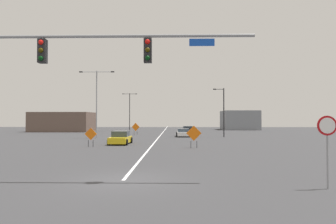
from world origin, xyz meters
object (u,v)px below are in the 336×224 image
Objects in this scene: street_lamp_far_left at (223,110)px; construction_sign_left_lane at (194,134)px; traffic_signal_assembly at (46,63)px; street_lamp_far_right at (130,108)px; car_white_near at (183,133)px; construction_sign_median_far at (91,135)px; car_black_far at (187,129)px; car_yellow_passing at (121,138)px; construction_sign_median_near at (136,127)px; street_lamp_near_right at (97,98)px; stop_sign at (327,137)px.

construction_sign_left_lane is at bearing -108.18° from street_lamp_far_left.
traffic_signal_assembly is 1.97× the size of street_lamp_far_left.
car_white_near is at bearing -65.31° from street_lamp_far_right.
construction_sign_median_far reaches higher than car_white_near.
traffic_signal_assembly is at bearing -85.09° from street_lamp_far_right.
construction_sign_left_lane is 9.74m from construction_sign_median_far.
traffic_signal_assembly is 3.17× the size of car_black_far.
car_yellow_passing is at bearing -107.28° from car_black_far.
construction_sign_median_far is 0.42× the size of car_white_near.
street_lamp_far_right reaches higher than construction_sign_median_near.
street_lamp_far_left is 17.27m from construction_sign_left_lane.
street_lamp_near_right is 13.55m from car_white_near.
street_lamp_far_right is 22.24m from construction_sign_median_near.
street_lamp_far_right reaches higher than construction_sign_median_far.
street_lamp_near_right reaches higher than construction_sign_left_lane.
stop_sign is 0.39× the size of street_lamp_far_left.
stop_sign is at bearing -50.23° from construction_sign_median_far.
traffic_signal_assembly reaches higher than construction_sign_median_far.
stop_sign is 46.31m from car_black_far.
street_lamp_near_right reaches higher than construction_sign_median_near.
car_white_near is at bearing 77.47° from traffic_signal_assembly.
car_yellow_passing is at bearing -87.73° from construction_sign_median_near.
stop_sign is 0.63× the size of car_black_far.
stop_sign is 0.69× the size of car_yellow_passing.
construction_sign_median_near is at bearing 92.27° from car_yellow_passing.
traffic_signal_assembly is at bearing -81.52° from construction_sign_median_far.
traffic_signal_assembly is 27.89m from street_lamp_near_right.
stop_sign is 0.65× the size of car_white_near.
car_white_near is 0.98× the size of car_black_far.
car_white_near is (9.26, 16.35, -0.57)m from construction_sign_median_far.
street_lamp_far_left is 14.77m from construction_sign_median_near.
stop_sign is 1.55× the size of construction_sign_median_far.
construction_sign_median_far is (2.67, -42.31, -3.98)m from street_lamp_far_right.
car_black_far is 27.70m from car_yellow_passing.
street_lamp_far_left is 15.30m from car_black_far.
street_lamp_far_left is at bearing -56.65° from street_lamp_far_right.
traffic_signal_assembly is 5.02× the size of stop_sign.
stop_sign is 0.32× the size of street_lamp_far_right.
street_lamp_far_left is 1.65× the size of car_white_near.
street_lamp_far_left is at bearing 87.74° from stop_sign.
traffic_signal_assembly is at bearing -112.66° from street_lamp_far_left.
car_white_near is at bearing -30.16° from construction_sign_median_near.
street_lamp_far_left is 18.05m from street_lamp_near_right.
construction_sign_median_far is at bearing -134.28° from street_lamp_far_left.
car_yellow_passing is at bearing -82.81° from street_lamp_far_right.
construction_sign_median_near is (-8.15, 21.61, -0.05)m from construction_sign_left_lane.
car_white_near is 14.91m from car_yellow_passing.
car_white_near is (7.00, 31.51, -4.58)m from traffic_signal_assembly.
traffic_signal_assembly is 3.24× the size of car_white_near.
car_black_far is 1.09× the size of car_yellow_passing.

